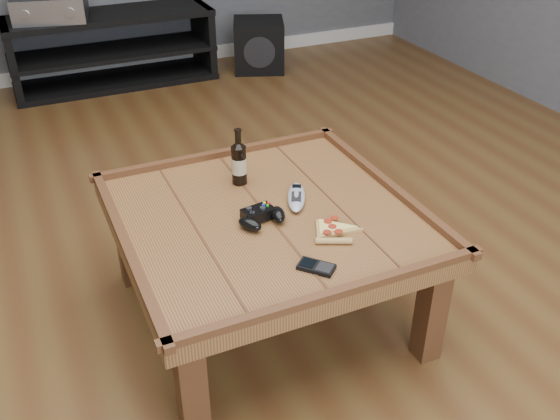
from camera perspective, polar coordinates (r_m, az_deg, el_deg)
name	(u,v)px	position (r m, az deg, el deg)	size (l,w,h in m)	color
ground	(268,314)	(2.41, -1.10, -9.49)	(6.00, 6.00, 0.00)	#4D2E16
baseboard	(110,66)	(4.96, -15.28, 12.55)	(5.00, 0.02, 0.10)	silver
coffee_table	(267,229)	(2.18, -1.21, -1.72)	(1.03, 1.03, 0.48)	#592E19
media_console	(113,50)	(4.68, -15.04, 13.98)	(1.40, 0.45, 0.50)	black
beer_bottle	(239,162)	(2.30, -3.77, 4.41)	(0.06, 0.06, 0.22)	black
game_controller	(262,217)	(2.09, -1.70, -0.61)	(0.19, 0.14, 0.05)	black
pizza_slice	(332,230)	(2.05, 4.82, -1.86)	(0.20, 0.24, 0.02)	tan
smartphone	(316,267)	(1.89, 3.34, -5.21)	(0.12, 0.12, 0.01)	black
remote_control	(296,197)	(2.21, 1.51, 1.19)	(0.15, 0.21, 0.03)	#A2A8B0
av_receiver	(50,7)	(4.54, -20.25, 17.04)	(0.52, 0.46, 0.16)	black
subwoofer	(259,45)	(4.85, -1.95, 14.84)	(0.47, 0.47, 0.37)	black
game_console	(267,55)	(4.89, -1.21, 14.02)	(0.13, 0.20, 0.23)	slate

